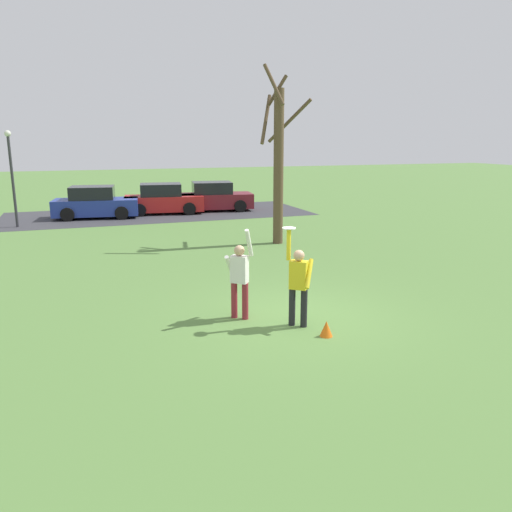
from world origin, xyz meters
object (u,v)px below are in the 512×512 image
object	(u,v)px
person_catcher	(298,281)
field_cone_orange	(326,329)
parked_car_maroon	(214,198)
bare_tree_tall	(278,160)
frisbee_disc	(289,228)
lamppost_by_lot	(11,169)
parked_car_blue	(95,203)
person_defender	(239,275)
parked_car_red	(163,200)

from	to	relation	value
person_catcher	field_cone_orange	size ratio (longest dim) A/B	6.50
parked_car_maroon	bare_tree_tall	world-z (taller)	bare_tree_tall
frisbee_disc	lamppost_by_lot	distance (m)	16.88
person_catcher	parked_car_blue	distance (m)	17.65
field_cone_orange	person_catcher	bearing A→B (deg)	112.49
parked_car_maroon	field_cone_orange	xyz separation A→B (m)	(-2.67, -18.63, -0.57)
frisbee_disc	parked_car_blue	xyz separation A→B (m)	(-3.20, 17.18, -1.37)
bare_tree_tall	lamppost_by_lot	world-z (taller)	bare_tree_tall
person_defender	parked_car_blue	distance (m)	16.63
frisbee_disc	parked_car_red	world-z (taller)	frisbee_disc
person_defender	frisbee_disc	size ratio (longest dim) A/B	7.37
parked_car_red	field_cone_orange	size ratio (longest dim) A/B	13.46
person_defender	parked_car_maroon	size ratio (longest dim) A/B	0.47
parked_car_red	field_cone_orange	world-z (taller)	parked_car_red
parked_car_red	bare_tree_tall	distance (m)	10.09
parked_car_blue	bare_tree_tall	xyz separation A→B (m)	(6.28, -8.98, 2.40)
person_catcher	person_defender	world-z (taller)	person_catcher
person_defender	field_cone_orange	xyz separation A→B (m)	(1.32, -1.59, -0.82)
parked_car_blue	parked_car_red	xyz separation A→B (m)	(3.49, 0.41, 0.00)
frisbee_disc	field_cone_orange	distance (m)	2.17
person_catcher	parked_car_maroon	xyz separation A→B (m)	(2.97, 17.90, -0.25)
parked_car_blue	field_cone_orange	xyz separation A→B (m)	(3.67, -18.05, -0.57)
person_defender	bare_tree_tall	world-z (taller)	bare_tree_tall
person_defender	frisbee_disc	world-z (taller)	frisbee_disc
field_cone_orange	lamppost_by_lot	bearing A→B (deg)	113.60
parked_car_blue	parked_car_red	size ratio (longest dim) A/B	1.00
frisbee_disc	bare_tree_tall	xyz separation A→B (m)	(3.08, 8.20, 1.03)
parked_car_maroon	person_defender	bearing A→B (deg)	-95.32
parked_car_maroon	person_catcher	bearing A→B (deg)	-91.58
person_defender	parked_car_blue	xyz separation A→B (m)	(-2.35, 16.46, -0.25)
parked_car_blue	field_cone_orange	world-z (taller)	parked_car_blue
parked_car_maroon	lamppost_by_lot	size ratio (longest dim) A/B	1.01
lamppost_by_lot	field_cone_orange	size ratio (longest dim) A/B	13.31
person_catcher	bare_tree_tall	distance (m)	9.09
frisbee_disc	parked_car_blue	bearing A→B (deg)	100.54
person_defender	lamppost_by_lot	xyz separation A→B (m)	(-5.84, 14.78, 1.60)
bare_tree_tall	field_cone_orange	distance (m)	9.89
parked_car_blue	parked_car_maroon	size ratio (longest dim) A/B	1.00
person_catcher	bare_tree_tall	bearing A→B (deg)	-68.85
person_catcher	lamppost_by_lot	size ratio (longest dim) A/B	0.49
person_catcher	frisbee_disc	xyz separation A→B (m)	(-0.17, 0.15, 1.11)
parked_car_maroon	parked_car_red	bearing A→B (deg)	-168.81
person_defender	person_catcher	bearing A→B (deg)	0.00
parked_car_red	bare_tree_tall	world-z (taller)	bare_tree_tall
parked_car_maroon	lamppost_by_lot	world-z (taller)	lamppost_by_lot
person_defender	lamppost_by_lot	size ratio (longest dim) A/B	0.48
parked_car_red	parked_car_maroon	world-z (taller)	same
person_defender	parked_car_red	size ratio (longest dim) A/B	0.47
person_catcher	frisbee_disc	distance (m)	1.13
lamppost_by_lot	bare_tree_tall	bearing A→B (deg)	-36.78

